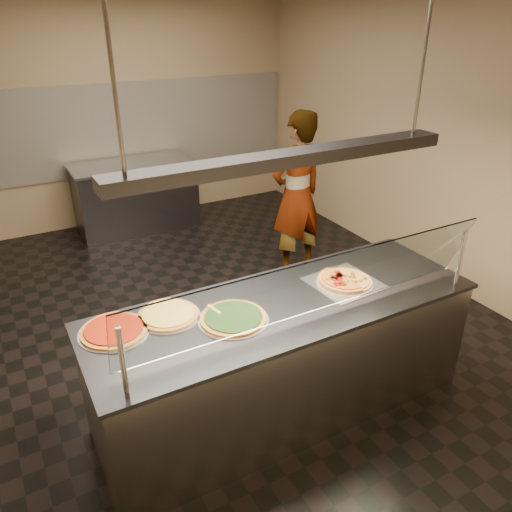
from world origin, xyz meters
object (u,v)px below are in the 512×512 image
sneeze_guard (316,287)px  heat_lamp_housing (290,158)px  pizza_tomato (114,330)px  serving_counter (284,357)px  half_pizza_pepperoni (334,282)px  prep_table (136,196)px  pizza_cheese (168,314)px  worker (297,195)px  pizza_spatula (223,310)px  half_pizza_sausage (355,277)px  pizza_spinach (233,318)px  perforated_tray (344,282)px

sneeze_guard → heat_lamp_housing: size_ratio=1.10×
sneeze_guard → pizza_tomato: (-1.13, 0.57, -0.28)m
serving_counter → half_pizza_pepperoni: bearing=3.7°
prep_table → serving_counter: bearing=-91.1°
pizza_cheese → worker: size_ratio=0.23×
sneeze_guard → pizza_tomato: bearing=153.5°
pizza_tomato → worker: size_ratio=0.24×
half_pizza_pepperoni → worker: size_ratio=0.22×
prep_table → half_pizza_pepperoni: bearing=-84.8°
pizza_spatula → prep_table: size_ratio=0.14×
half_pizza_sausage → worker: 1.95m
serving_counter → worker: 2.31m
worker → half_pizza_pepperoni: bearing=56.6°
pizza_cheese → heat_lamp_housing: 1.29m
half_pizza_pepperoni → pizza_spinach: 0.85m
pizza_spatula → pizza_spinach: bearing=-72.6°
half_pizza_sausage → pizza_cheese: size_ratio=0.95×
serving_counter → pizza_spatula: pizza_spatula is taller
pizza_cheese → pizza_spatula: bearing=-25.2°
half_pizza_sausage → pizza_cheese: (-1.40, 0.21, -0.01)m
pizza_cheese → pizza_spatula: size_ratio=1.87×
pizza_tomato → pizza_spinach: bearing=-18.1°
serving_counter → half_pizza_sausage: size_ratio=6.92×
serving_counter → pizza_tomato: pizza_tomato is taller
half_pizza_sausage → prep_table: (-0.55, 3.95, -0.49)m
serving_counter → pizza_spinach: bearing=-178.1°
serving_counter → half_pizza_sausage: half_pizza_sausage is taller
perforated_tray → pizza_spinach: 0.94m
serving_counter → pizza_spatula: bearing=170.0°
worker → serving_counter: bearing=46.9°
prep_table → sneeze_guard: bearing=-91.1°
pizza_cheese → heat_lamp_housing: bearing=-16.8°
pizza_tomato → worker: (2.43, 1.63, -0.02)m
pizza_cheese → pizza_tomato: (-0.36, -0.01, 0.00)m
pizza_spinach → heat_lamp_housing: size_ratio=0.20×
half_pizza_sausage → pizza_spinach: size_ratio=0.86×
pizza_spinach → pizza_tomato: (-0.72, 0.24, -0.00)m
sneeze_guard → worker: 2.57m
pizza_spatula → sneeze_guard: bearing=-43.7°
perforated_tray → prep_table: size_ratio=0.31×
heat_lamp_housing → prep_table: bearing=88.9°
pizza_spatula → prep_table: pizza_spatula is taller
half_pizza_pepperoni → pizza_spatula: half_pizza_pepperoni is taller
pizza_spinach → perforated_tray: bearing=2.5°
sneeze_guard → pizza_spinach: size_ratio=5.44×
prep_table → worker: bearing=-60.1°
half_pizza_sausage → worker: worker is taller
sneeze_guard → perforated_tray: 0.71m
serving_counter → half_pizza_pepperoni: (0.44, 0.03, 0.50)m
half_pizza_pepperoni → pizza_cheese: bearing=170.4°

